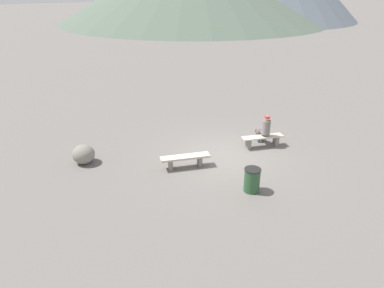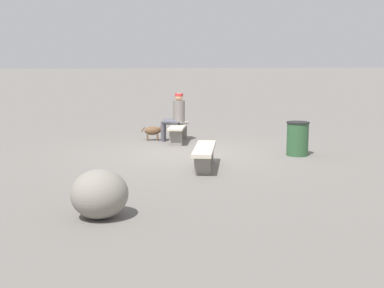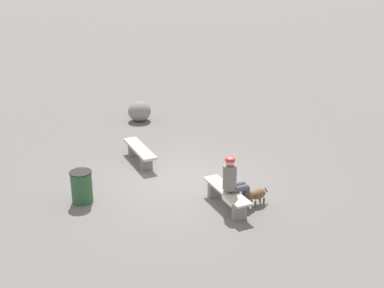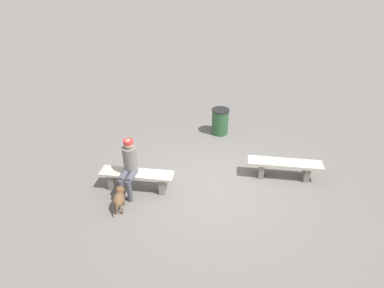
{
  "view_description": "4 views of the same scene",
  "coord_description": "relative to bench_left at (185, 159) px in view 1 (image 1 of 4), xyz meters",
  "views": [
    {
      "loc": [
        -6.99,
        -10.48,
        6.26
      ],
      "look_at": [
        -1.31,
        0.18,
        0.71
      ],
      "focal_mm": 33.7,
      "sensor_mm": 36.0,
      "label": 1
    },
    {
      "loc": [
        -12.4,
        1.71,
        2.29
      ],
      "look_at": [
        -1.22,
        0.04,
        0.44
      ],
      "focal_mm": 49.47,
      "sensor_mm": 36.0,
      "label": 2
    },
    {
      "loc": [
        9.54,
        -7.34,
        5.74
      ],
      "look_at": [
        -1.06,
        1.22,
        0.44
      ],
      "focal_mm": 46.93,
      "sensor_mm": 36.0,
      "label": 3
    },
    {
      "loc": [
        1.15,
        6.07,
        4.81
      ],
      "look_at": [
        0.47,
        -0.61,
        0.82
      ],
      "focal_mm": 29.97,
      "sensor_mm": 36.0,
      "label": 4
    }
  ],
  "objects": [
    {
      "name": "bench_right",
      "position": [
        3.57,
        0.1,
        -0.01
      ],
      "size": [
        1.75,
        0.79,
        0.47
      ],
      "rotation": [
        0.0,
        0.0,
        -0.24
      ],
      "color": "gray",
      "rests_on": "ground"
    },
    {
      "name": "dog",
      "position": [
        3.94,
        0.72,
        -0.05
      ],
      "size": [
        0.26,
        0.69,
        0.43
      ],
      "rotation": [
        0.0,
        0.0,
        4.67
      ],
      "color": "brown",
      "rests_on": "ground"
    },
    {
      "name": "ground",
      "position": [
        1.77,
        0.14,
        -0.36
      ],
      "size": [
        210.0,
        210.0,
        0.06
      ],
      "primitive_type": "cube",
      "color": "slate"
    },
    {
      "name": "bench_left",
      "position": [
        0.0,
        0.0,
        0.0
      ],
      "size": [
        1.84,
        0.81,
        0.46
      ],
      "rotation": [
        0.0,
        0.0,
        -0.24
      ],
      "color": "gray",
      "rests_on": "ground"
    },
    {
      "name": "boulder",
      "position": [
        -3.16,
        2.07,
        0.02
      ],
      "size": [
        1.12,
        1.13,
        0.71
      ],
      "primitive_type": "ellipsoid",
      "rotation": [
        0.0,
        0.0,
        5.26
      ],
      "color": "gray",
      "rests_on": "ground"
    },
    {
      "name": "trash_bin",
      "position": [
        1.16,
        -2.43,
        0.07
      ],
      "size": [
        0.54,
        0.54,
        0.8
      ],
      "color": "#2D5633",
      "rests_on": "ground"
    },
    {
      "name": "seated_person",
      "position": [
        3.72,
        0.16,
        0.43
      ],
      "size": [
        0.44,
        0.66,
        1.33
      ],
      "rotation": [
        0.0,
        0.0,
        -0.29
      ],
      "color": "slate",
      "rests_on": "ground"
    }
  ]
}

